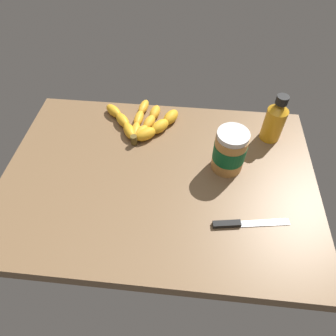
# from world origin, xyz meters

# --- Properties ---
(ground_plane) EXTENTS (0.88, 0.62, 0.04)m
(ground_plane) POSITION_xyz_m (0.00, 0.00, -0.02)
(ground_plane) COLOR brown
(banana_bunch) EXTENTS (0.26, 0.21, 0.04)m
(banana_bunch) POSITION_xyz_m (0.07, -0.20, 0.02)
(banana_bunch) COLOR gold
(banana_bunch) RESTS_ON ground_plane
(peanut_butter_jar) EXTENTS (0.09, 0.09, 0.13)m
(peanut_butter_jar) POSITION_xyz_m (-0.19, -0.05, 0.07)
(peanut_butter_jar) COLOR #BF8442
(peanut_butter_jar) RESTS_ON ground_plane
(honey_bottle) EXTENTS (0.06, 0.06, 0.16)m
(honey_bottle) POSITION_xyz_m (-0.33, -0.19, 0.07)
(honey_bottle) COLOR orange
(honey_bottle) RESTS_ON ground_plane
(butter_knife) EXTENTS (0.19, 0.05, 0.01)m
(butter_knife) POSITION_xyz_m (-0.23, 0.13, 0.00)
(butter_knife) COLOR silver
(butter_knife) RESTS_ON ground_plane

